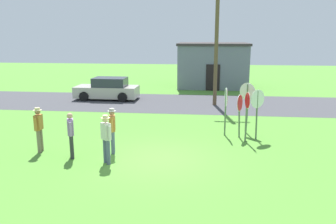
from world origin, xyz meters
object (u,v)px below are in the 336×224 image
(person_near_signs, at_px, (71,133))
(parked_car_on_street, at_px, (108,89))
(stop_sign_leaning_right, at_px, (257,105))
(person_in_teal, at_px, (39,127))
(utility_pole, at_px, (217,39))
(stop_sign_low_front, at_px, (247,99))
(stop_sign_rear_right, at_px, (247,108))
(person_holding_notes, at_px, (112,128))
(stop_sign_far_back, at_px, (240,109))
(stop_sign_tallest, at_px, (226,103))
(person_in_dark_shirt, at_px, (106,136))

(person_near_signs, bearing_deg, parked_car_on_street, 99.72)
(stop_sign_leaning_right, xyz_separation_m, person_in_teal, (-8.46, -2.56, -0.50))
(utility_pole, xyz_separation_m, stop_sign_low_front, (1.28, -6.15, -2.54))
(parked_car_on_street, bearing_deg, stop_sign_rear_right, -45.94)
(utility_pole, bearing_deg, person_in_teal, -125.21)
(person_holding_notes, bearing_deg, stop_sign_far_back, 27.83)
(stop_sign_leaning_right, distance_m, stop_sign_low_front, 1.07)
(stop_sign_tallest, height_order, stop_sign_low_front, stop_sign_low_front)
(person_in_teal, height_order, person_near_signs, person_in_teal)
(person_holding_notes, bearing_deg, parked_car_on_street, 107.10)
(utility_pole, distance_m, parked_car_on_street, 8.21)
(stop_sign_low_front, xyz_separation_m, person_holding_notes, (-5.33, -3.42, -0.60))
(stop_sign_rear_right, height_order, person_near_signs, stop_sign_rear_right)
(stop_sign_tallest, relative_size, person_in_dark_shirt, 1.24)
(stop_sign_low_front, height_order, person_holding_notes, stop_sign_low_front)
(stop_sign_leaning_right, bearing_deg, person_near_signs, -156.24)
(parked_car_on_street, relative_size, person_in_dark_shirt, 2.48)
(stop_sign_rear_right, relative_size, person_in_teal, 1.22)
(stop_sign_far_back, bearing_deg, stop_sign_rear_right, -68.39)
(utility_pole, xyz_separation_m, stop_sign_rear_right, (1.13, -7.58, -2.68))
(stop_sign_rear_right, height_order, person_holding_notes, stop_sign_rear_right)
(stop_sign_tallest, relative_size, person_holding_notes, 1.24)
(stop_sign_tallest, xyz_separation_m, person_in_dark_shirt, (-4.28, -3.93, -0.49))
(stop_sign_rear_right, relative_size, stop_sign_low_front, 0.92)
(utility_pole, bearing_deg, person_holding_notes, -112.92)
(utility_pole, bearing_deg, person_near_signs, -117.77)
(stop_sign_leaning_right, distance_m, person_near_signs, 7.65)
(stop_sign_tallest, bearing_deg, stop_sign_far_back, -23.50)
(utility_pole, relative_size, person_near_signs, 4.66)
(stop_sign_leaning_right, distance_m, stop_sign_far_back, 0.76)
(stop_sign_low_front, distance_m, person_near_signs, 7.87)
(person_near_signs, xyz_separation_m, person_holding_notes, (1.35, 0.68, 0.03))
(person_in_teal, xyz_separation_m, person_near_signs, (1.47, -0.52, -0.03))
(parked_car_on_street, bearing_deg, utility_pole, -9.20)
(person_in_dark_shirt, bearing_deg, parked_car_on_street, 105.96)
(utility_pole, bearing_deg, parked_car_on_street, 170.80)
(stop_sign_rear_right, bearing_deg, person_in_dark_shirt, -149.00)
(stop_sign_tallest, bearing_deg, person_in_dark_shirt, -137.41)
(utility_pole, relative_size, person_in_teal, 4.53)
(utility_pole, height_order, parked_car_on_street, utility_pole)
(person_in_dark_shirt, distance_m, person_holding_notes, 1.07)
(utility_pole, height_order, person_near_signs, utility_pole)
(parked_car_on_street, height_order, person_in_teal, person_in_teal)
(stop_sign_far_back, relative_size, person_in_dark_shirt, 1.10)
(stop_sign_leaning_right, relative_size, stop_sign_tallest, 1.01)
(stop_sign_tallest, distance_m, person_in_teal, 7.80)
(stop_sign_rear_right, distance_m, person_in_dark_shirt, 5.97)
(parked_car_on_street, distance_m, stop_sign_rear_right, 12.23)
(parked_car_on_street, height_order, person_holding_notes, person_holding_notes)
(utility_pole, xyz_separation_m, person_in_teal, (-6.87, -9.74, -3.13))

